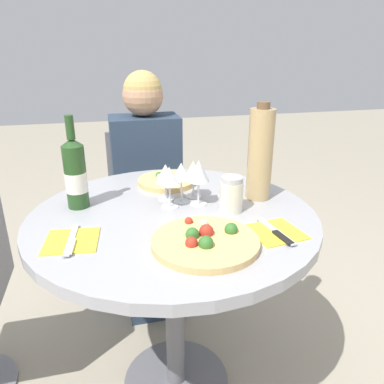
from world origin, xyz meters
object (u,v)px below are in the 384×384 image
at_px(chair_behind_diner, 147,212).
at_px(wine_bottle, 75,174).
at_px(dining_table, 173,245).
at_px(seated_diner, 150,202).
at_px(pizza_large, 205,241).
at_px(tall_carafe, 260,154).

distance_m(chair_behind_diner, wine_bottle, 0.86).
distance_m(dining_table, wine_bottle, 0.42).
relative_size(seated_diner, pizza_large, 3.88).
xyz_separation_m(chair_behind_diner, tall_carafe, (0.33, -0.73, 0.51)).
relative_size(dining_table, pizza_large, 3.16).
bearing_deg(dining_table, seated_diner, 89.81).
distance_m(seated_diner, pizza_large, 0.92).
distance_m(chair_behind_diner, seated_diner, 0.18).
bearing_deg(wine_bottle, dining_table, -23.11).
bearing_deg(tall_carafe, pizza_large, -133.88).
bearing_deg(tall_carafe, seated_diner, 119.44).
bearing_deg(dining_table, chair_behind_diner, 89.85).
height_order(seated_diner, wine_bottle, seated_diner).
bearing_deg(seated_diner, dining_table, 89.81).
distance_m(seated_diner, tall_carafe, 0.78).
xyz_separation_m(dining_table, wine_bottle, (-0.31, 0.13, 0.25)).
height_order(chair_behind_diner, tall_carafe, tall_carafe).
xyz_separation_m(chair_behind_diner, wine_bottle, (-0.31, -0.65, 0.46)).
height_order(dining_table, chair_behind_diner, chair_behind_diner).
bearing_deg(tall_carafe, wine_bottle, 173.50).
bearing_deg(seated_diner, wine_bottle, 58.66).
bearing_deg(chair_behind_diner, pizza_large, 92.50).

